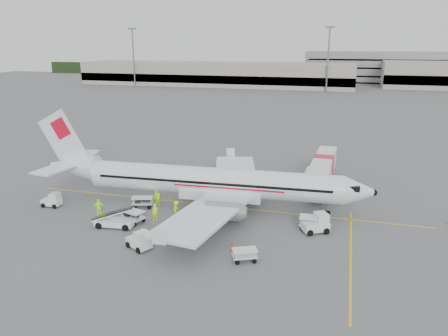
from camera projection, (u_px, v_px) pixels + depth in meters
The scene contains 24 objects.
ground at pixel (219, 206), 47.99m from camera, with size 360.00×360.00×0.00m, color #56595B.
stripe_lead at pixel (219, 206), 47.99m from camera, with size 44.00×0.20×0.01m, color yellow.
stripe_cross at pixel (351, 255), 36.94m from camera, with size 0.20×20.00×0.01m, color yellow.
terminal_west at pixel (215, 74), 177.25m from camera, with size 110.00×22.00×9.00m, color gray, non-canonical shape.
parking_garage at pixel (380, 66), 187.25m from camera, with size 62.00×24.00×14.00m, color slate, non-canonical shape.
treeline at pixel (322, 72), 208.77m from camera, with size 300.00×3.00×6.00m, color black, non-canonical shape.
mast_west at pixel (134, 58), 172.18m from camera, with size 3.20×1.20×22.00m, color slate, non-canonical shape.
mast_center at pixel (328, 60), 152.57m from camera, with size 3.20×1.20×22.00m, color slate, non-canonical shape.
aircraft at pixel (213, 163), 46.42m from camera, with size 35.99×28.21×9.92m, color white, non-canonical shape.
jet_bridge at pixel (323, 172), 53.34m from camera, with size 2.89×15.39×4.04m, color white, non-canonical shape.
belt_loader at pixel (114, 214), 42.25m from camera, with size 5.04×1.89×2.73m, color white, non-canonical shape.
tug_fore at pixel (316, 223), 41.17m from camera, with size 2.44×1.40×1.89m, color white, non-canonical shape.
tug_mid at pixel (139, 239), 37.99m from camera, with size 2.23×1.28×1.73m, color white, non-canonical shape.
tug_aft at pixel (51, 200), 47.70m from camera, with size 2.03×1.16×1.57m, color white, non-canonical shape.
cart_loaded_a at pixel (142, 202), 47.45m from camera, with size 2.25×1.33×1.17m, color white, non-canonical shape.
cart_loaded_b at pixel (132, 217), 43.49m from camera, with size 2.42×1.43×1.26m, color white, non-canonical shape.
cart_empty_a at pixel (245, 255), 35.86m from camera, with size 2.03×1.20×1.06m, color white, non-canonical shape.
cart_empty_b at pixel (313, 223), 41.88m from camera, with size 2.50×1.48×1.30m, color white, non-canonical shape.
cone_port at pixel (238, 180), 56.08m from camera, with size 0.38×0.38×0.63m, color #EB4E11.
cone_stbd at pixel (234, 244), 38.18m from camera, with size 0.43×0.43×0.71m, color #EB4E11.
crew_a at pixel (155, 212), 43.99m from camera, with size 0.63×0.41×1.73m, color #C4FC13.
crew_b at pixel (157, 197), 48.09m from camera, with size 0.89×0.70×1.84m, color #C4FC13.
crew_c at pixel (176, 208), 45.13m from camera, with size 1.03×0.59×1.60m, color #C4FC13.
crew_d at pixel (99, 208), 45.00m from camera, with size 1.09×0.46×1.87m, color #C4FC13.
Camera 1 is at (12.75, -43.04, 17.48)m, focal length 35.00 mm.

